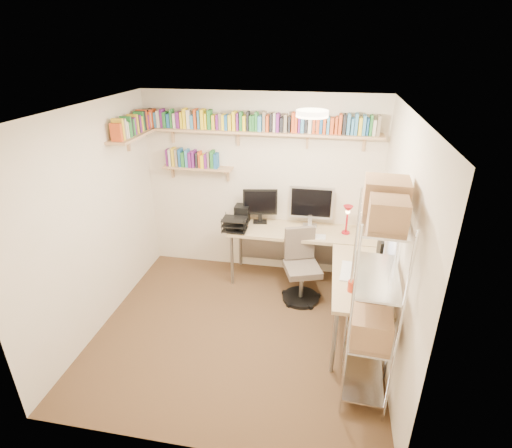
% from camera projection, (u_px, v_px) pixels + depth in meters
% --- Properties ---
extents(ground, '(3.20, 3.20, 0.00)m').
position_uv_depth(ground, '(238.00, 330.00, 4.64)').
color(ground, '#452E1D').
rests_on(ground, ground).
extents(room_shell, '(3.24, 3.04, 2.52)m').
position_uv_depth(room_shell, '(236.00, 208.00, 3.99)').
color(room_shell, beige).
rests_on(room_shell, ground).
extents(wall_shelves, '(3.12, 1.09, 0.80)m').
position_uv_depth(wall_shelves, '(226.00, 132.00, 5.02)').
color(wall_shelves, tan).
rests_on(wall_shelves, ground).
extents(corner_desk, '(2.07, 2.02, 1.35)m').
position_uv_depth(corner_desk, '(308.00, 240.00, 5.06)').
color(corner_desk, tan).
rests_on(corner_desk, ground).
extents(office_chair, '(0.53, 0.54, 0.95)m').
position_uv_depth(office_chair, '(301.00, 271.00, 5.08)').
color(office_chair, black).
rests_on(office_chair, ground).
extents(wire_rack, '(0.44, 0.84, 2.05)m').
position_uv_depth(wire_rack, '(377.00, 272.00, 3.40)').
color(wire_rack, silver).
rests_on(wire_rack, ground).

